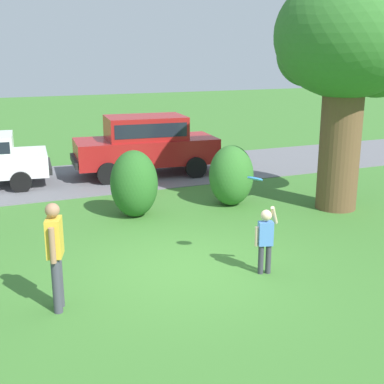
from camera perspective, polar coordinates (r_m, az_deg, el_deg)
The scene contains 9 objects.
ground_plane at distance 9.85m, azimuth -0.33°, elevation -8.26°, with size 80.00×80.00×0.00m, color #3D752D.
driveway_strip at distance 16.90m, azimuth -10.53°, elevation 1.57°, with size 28.00×4.40×0.02m, color slate.
oak_tree_large at distance 13.53m, azimuth 16.93°, elevation 14.95°, with size 3.79×3.52×5.78m.
shrub_centre_left at distance 12.68m, azimuth -6.32°, elevation 0.71°, with size 1.15×1.15×1.64m.
shrub_centre at distance 13.59m, azimuth 4.30°, elevation 1.63°, with size 1.16×1.16×1.58m.
parked_suv at distance 16.90m, azimuth -5.09°, elevation 5.47°, with size 4.84×2.41×1.92m.
child_thrower at distance 9.43m, azimuth 8.06°, elevation -4.82°, with size 0.47×0.22×1.29m.
frisbee at distance 9.39m, azimuth 6.93°, elevation 1.47°, with size 0.29×0.28×0.16m.
adult_onlooker at distance 8.23m, azimuth -14.77°, elevation -6.26°, with size 0.32×0.51×1.74m.
Camera 1 is at (-3.49, -8.33, 3.93)m, focal length 48.61 mm.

